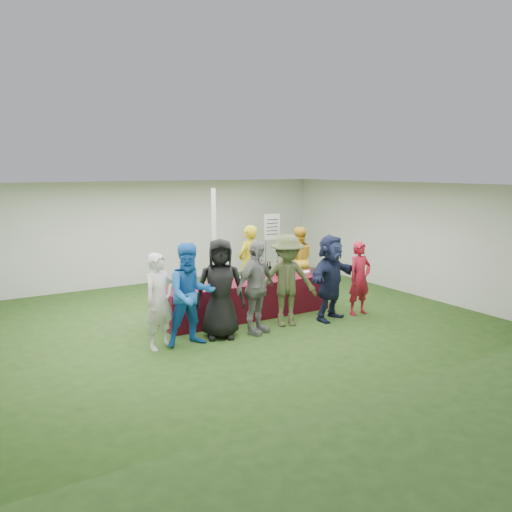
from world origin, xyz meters
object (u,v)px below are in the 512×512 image
serving_table (248,299)px  staff_pourer (249,264)px  dump_bucket (315,271)px  staff_back (298,260)px  customer_3 (256,287)px  customer_0 (160,301)px  customer_2 (220,289)px  wine_list_sign (272,232)px  customer_4 (287,281)px  customer_6 (360,278)px  customer_5 (331,277)px  customer_1 (191,295)px

serving_table → staff_pourer: bearing=58.8°
dump_bucket → staff_back: 1.48m
staff_back → customer_3: bearing=63.9°
dump_bucket → customer_3: customer_3 is taller
dump_bucket → customer_0: size_ratio=0.16×
dump_bucket → customer_2: customer_2 is taller
wine_list_sign → customer_4: size_ratio=1.01×
customer_0 → customer_6: size_ratio=1.07×
staff_pourer → customer_0: bearing=10.3°
customer_6 → wine_list_sign: bearing=85.1°
dump_bucket → customer_5: customer_5 is taller
dump_bucket → staff_back: size_ratio=0.16×
customer_0 → customer_3: size_ratio=0.94×
dump_bucket → customer_1: (-3.24, -0.73, 0.05)m
customer_1 → customer_5: bearing=3.0°
dump_bucket → customer_4: size_ratio=0.15×
staff_back → customer_1: size_ratio=0.91×
serving_table → customer_0: customer_0 is taller
customer_2 → customer_3: 0.68m
customer_2 → customer_5: customer_2 is taller
customer_0 → customer_1: 0.53m
dump_bucket → staff_back: (0.54, 1.38, -0.03)m
staff_pourer → customer_5: bearing=85.9°
customer_4 → customer_5: size_ratio=1.03×
serving_table → dump_bucket: size_ratio=13.83×
serving_table → customer_2: bearing=-141.1°
customer_1 → customer_4: bearing=5.9°
customer_5 → customer_6: customer_5 is taller
customer_1 → customer_4: size_ratio=1.00×
staff_pourer → staff_back: size_ratio=1.08×
staff_pourer → customer_6: size_ratio=1.15×
customer_1 → customer_6: size_ratio=1.16×
customer_1 → customer_6: bearing=3.0°
dump_bucket → customer_4: bearing=-150.7°
staff_back → customer_4: (-1.74, -2.06, 0.08)m
wine_list_sign → customer_6: (-0.28, -3.79, -0.55)m
staff_back → customer_6: staff_back is taller
serving_table → staff_pourer: (0.62, 1.02, 0.50)m
customer_5 → staff_pourer: bearing=90.9°
customer_1 → dump_bucket: bearing=17.1°
dump_bucket → customer_5: (-0.24, -0.80, 0.03)m
customer_3 → customer_6: (2.48, -0.06, -0.10)m
customer_6 → customer_4: bearing=174.4°
serving_table → customer_1: customer_1 is taller
wine_list_sign → customer_3: size_ratio=1.04×
customer_2 → customer_4: size_ratio=1.01×
customer_3 → customer_2: bearing=148.3°
serving_table → staff_back: bearing=28.9°
staff_pourer → customer_1: 3.03m
serving_table → customer_5: 1.75m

